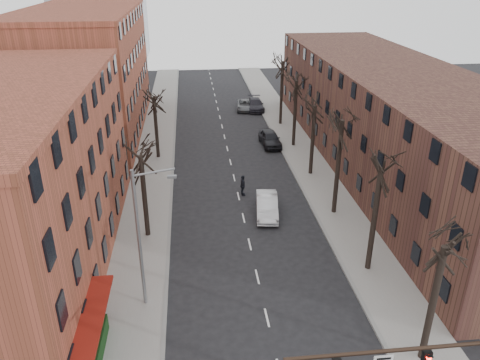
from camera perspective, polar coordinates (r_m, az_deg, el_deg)
name	(u,v)px	position (r m, az deg, el deg)	size (l,w,h in m)	color
sidewalk_left	(155,154)	(52.05, -10.29, 3.13)	(4.00, 90.00, 0.15)	gray
sidewalk_right	(299,148)	(53.24, 7.16, 3.85)	(4.00, 90.00, 0.15)	gray
building_left_near	(4,188)	(33.41, -26.82, -0.85)	(12.00, 26.00, 12.00)	brown
building_left_far	(87,75)	(59.79, -18.15, 12.09)	(12.00, 28.00, 14.00)	brown
building_right	(390,117)	(49.69, 17.86, 7.30)	(12.00, 50.00, 10.00)	#523126
awning_left	(99,356)	(27.63, -16.87, -19.89)	(1.20, 7.00, 0.15)	maroon
tree_right_a	(421,359)	(28.16, 21.17, -19.63)	(5.20, 5.20, 10.00)	black
tree_right_b	(367,269)	(33.67, 15.25, -10.47)	(5.20, 5.20, 10.80)	black
tree_right_c	(333,213)	(40.04, 11.33, -3.98)	(5.20, 5.20, 11.60)	black
tree_right_d	(310,174)	(46.91, 8.56, 0.69)	(5.20, 5.20, 10.00)	black
tree_right_e	(293,146)	(54.09, 6.51, 4.14)	(5.20, 5.20, 10.80)	black
tree_right_f	(280,124)	(61.47, 4.93, 6.77)	(5.20, 5.20, 11.60)	black
tree_left_a	(148,236)	(36.81, -11.12, -6.72)	(5.20, 5.20, 9.50)	black
tree_left_b	(159,158)	(51.12, -9.90, 2.66)	(5.20, 5.20, 9.50)	black
streetlight	(142,234)	(27.36, -11.92, -6.44)	(2.45, 0.22, 9.03)	slate
silver_sedan	(267,206)	(38.75, 3.30, -3.16)	(1.71, 4.91, 1.62)	silver
parked_car_near	(270,138)	(53.77, 3.69, 5.09)	(2.01, 5.01, 1.71)	black
parked_car_mid	(255,105)	(67.46, 1.90, 9.18)	(2.19, 5.38, 1.56)	black
parked_car_far	(245,105)	(67.55, 0.59, 9.12)	(2.23, 4.85, 1.35)	#5B5F63
pedestrian_crossing	(243,186)	(41.79, 0.34, -0.68)	(1.14, 0.48, 1.95)	black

